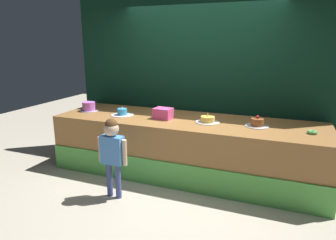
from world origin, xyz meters
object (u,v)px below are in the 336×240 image
cake_center_left (122,113)px  cake_center_right (208,120)px  cake_far_right (257,123)px  child_figure (112,147)px  cake_far_left (89,107)px  pink_box (163,113)px  donut (312,132)px

cake_center_left → cake_center_right: 1.33m
cake_far_right → cake_center_left: bearing=-176.7°
child_figure → cake_center_left: size_ratio=3.04×
child_figure → cake_center_left: child_figure is taller
child_figure → cake_center_right: bearing=46.4°
cake_far_left → cake_center_right: (2.00, -0.00, -0.03)m
cake_far_left → pink_box: bearing=-1.2°
cake_center_left → pink_box: bearing=3.7°
child_figure → donut: child_figure is taller
pink_box → cake_center_right: pink_box is taller
cake_far_left → donut: bearing=-0.9°
child_figure → cake_far_right: 1.93m
child_figure → pink_box: child_figure is taller
donut → cake_far_left: 3.33m
pink_box → cake_center_right: bearing=2.4°
child_figure → cake_center_right: (0.95, 0.99, 0.20)m
donut → cake_far_right: (-0.67, 0.10, 0.03)m
child_figure → donut: (2.28, 0.94, 0.19)m
child_figure → pink_box: (0.28, 0.97, 0.24)m
donut → cake_far_left: bearing=179.1°
donut → cake_center_right: cake_center_right is taller
child_figure → pink_box: bearing=73.8°
cake_far_left → cake_center_left: size_ratio=0.89×
child_figure → cake_far_left: child_figure is taller
pink_box → cake_center_right: (0.67, 0.03, -0.04)m
child_figure → cake_far_right: size_ratio=3.30×
child_figure → pink_box: size_ratio=4.01×
child_figure → cake_far_left: bearing=136.6°
donut → cake_center_left: cake_center_left is taller
pink_box → cake_far_left: size_ratio=0.85×
cake_far_left → cake_far_right: size_ratio=0.96×
cake_far_left → cake_far_right: 2.67m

